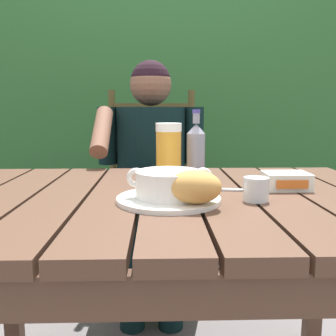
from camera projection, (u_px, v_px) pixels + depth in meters
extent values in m
cube|color=#503526|center=(8.00, 201.00, 1.02)|extent=(0.14, 0.90, 0.04)
cube|color=#503526|center=(61.00, 201.00, 1.02)|extent=(0.14, 0.90, 0.04)
cube|color=#503526|center=(115.00, 201.00, 1.03)|extent=(0.14, 0.90, 0.04)
cube|color=#503526|center=(168.00, 200.00, 1.03)|extent=(0.14, 0.90, 0.04)
cube|color=#503526|center=(220.00, 200.00, 1.04)|extent=(0.14, 0.90, 0.04)
cube|color=#503526|center=(272.00, 200.00, 1.04)|extent=(0.14, 0.90, 0.04)
cube|color=#503526|center=(324.00, 199.00, 1.05)|extent=(0.14, 0.90, 0.04)
cube|color=#503526|center=(175.00, 294.00, 0.63)|extent=(1.26, 0.03, 0.08)
cube|color=#503526|center=(165.00, 189.00, 1.46)|extent=(1.26, 0.03, 0.08)
cube|color=#503526|center=(10.00, 266.00, 1.48)|extent=(0.06, 0.06, 0.70)
cube|color=#503526|center=(316.00, 263.00, 1.51)|extent=(0.06, 0.06, 0.70)
cube|color=#295A2A|center=(161.00, 109.00, 2.79)|extent=(3.44, 0.60, 1.92)
cylinder|color=#4C3823|center=(16.00, 142.00, 2.95)|extent=(0.10, 0.10, 1.40)
sphere|color=#295A2A|center=(8.00, 16.00, 2.80)|extent=(0.64, 0.64, 0.64)
cylinder|color=#4C3823|center=(21.00, 121.00, 2.92)|extent=(0.10, 0.10, 1.73)
cylinder|color=#4C3823|center=(26.00, 102.00, 2.90)|extent=(0.10, 0.10, 2.03)
cylinder|color=#4A411F|center=(197.00, 267.00, 1.75)|extent=(0.04, 0.04, 0.46)
cylinder|color=#4A411F|center=(106.00, 268.00, 1.74)|extent=(0.04, 0.04, 0.46)
cylinder|color=#4A411F|center=(190.00, 239.00, 2.11)|extent=(0.04, 0.04, 0.46)
cylinder|color=#4A411F|center=(115.00, 240.00, 2.10)|extent=(0.04, 0.04, 0.46)
cube|color=#4A411F|center=(152.00, 207.00, 1.89)|extent=(0.46, 0.40, 0.02)
cylinder|color=#4A411F|center=(191.00, 146.00, 2.03)|extent=(0.04, 0.04, 0.60)
cylinder|color=#4A411F|center=(113.00, 146.00, 2.02)|extent=(0.04, 0.04, 0.60)
cube|color=#4A411F|center=(152.00, 162.00, 2.04)|extent=(0.42, 0.02, 0.04)
cube|color=#4A411F|center=(152.00, 135.00, 2.01)|extent=(0.42, 0.02, 0.04)
cube|color=#4A411F|center=(152.00, 107.00, 1.99)|extent=(0.42, 0.02, 0.04)
cylinder|color=black|center=(171.00, 280.00, 1.63)|extent=(0.11, 0.11, 0.45)
cylinder|color=black|center=(170.00, 210.00, 1.69)|extent=(0.13, 0.40, 0.13)
cylinder|color=black|center=(132.00, 280.00, 1.63)|extent=(0.11, 0.11, 0.45)
cylinder|color=black|center=(132.00, 211.00, 1.68)|extent=(0.13, 0.40, 0.13)
cylinder|color=black|center=(151.00, 157.00, 1.75)|extent=(0.32, 0.32, 0.46)
sphere|color=brown|center=(151.00, 85.00, 1.69)|extent=(0.19, 0.19, 0.19)
sphere|color=black|center=(151.00, 80.00, 1.69)|extent=(0.18, 0.18, 0.18)
cylinder|color=black|center=(194.00, 136.00, 1.72)|extent=(0.08, 0.08, 0.26)
cylinder|color=black|center=(107.00, 136.00, 1.71)|extent=(0.08, 0.08, 0.26)
cylinder|color=brown|center=(102.00, 131.00, 1.54)|extent=(0.07, 0.25, 0.21)
cylinder|color=white|center=(170.00, 199.00, 0.95)|extent=(0.26, 0.26, 0.01)
cylinder|color=white|center=(170.00, 184.00, 0.94)|extent=(0.17, 0.17, 0.07)
cylinder|color=orange|center=(170.00, 178.00, 0.94)|extent=(0.15, 0.15, 0.01)
torus|color=white|center=(136.00, 178.00, 0.94)|extent=(0.05, 0.01, 0.05)
torus|color=white|center=(203.00, 177.00, 0.94)|extent=(0.05, 0.01, 0.05)
ellipsoid|color=#CE9248|center=(195.00, 187.00, 0.88)|extent=(0.14, 0.12, 0.08)
cylinder|color=orange|center=(169.00, 157.00, 1.18)|extent=(0.08, 0.08, 0.16)
cylinder|color=white|center=(169.00, 127.00, 1.17)|extent=(0.08, 0.08, 0.03)
cylinder|color=gray|center=(196.00, 157.00, 1.23)|extent=(0.06, 0.06, 0.15)
cone|color=gray|center=(196.00, 129.00, 1.21)|extent=(0.06, 0.06, 0.03)
cylinder|color=gray|center=(196.00, 118.00, 1.21)|extent=(0.02, 0.02, 0.03)
cylinder|color=#413A8E|center=(196.00, 111.00, 1.21)|extent=(0.03, 0.03, 0.01)
cylinder|color=silver|center=(256.00, 189.00, 0.95)|extent=(0.06, 0.06, 0.06)
cube|color=white|center=(286.00, 181.00, 1.09)|extent=(0.13, 0.10, 0.05)
cube|color=#D26423|center=(292.00, 184.00, 1.04)|extent=(0.09, 0.00, 0.02)
cube|color=silver|center=(230.00, 190.00, 1.07)|extent=(0.12, 0.04, 0.00)
cube|color=black|center=(208.00, 188.00, 1.08)|extent=(0.07, 0.03, 0.01)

